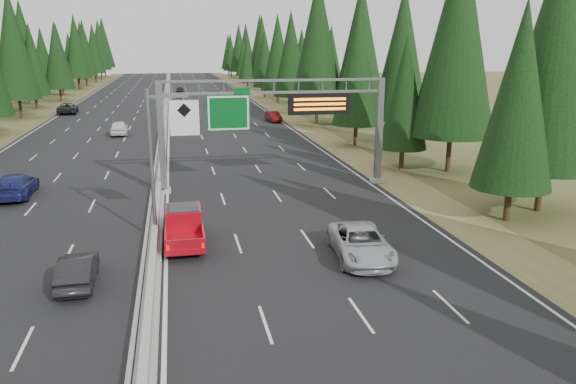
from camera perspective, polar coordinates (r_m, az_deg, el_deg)
The scene contains 18 objects.
road at distance 84.99m, azimuth -12.36°, elevation 7.53°, with size 32.00×260.00×0.08m, color black.
shoulder_right at distance 86.57m, azimuth -0.40°, elevation 7.99°, with size 3.60×260.00×0.06m, color olive.
shoulder_left at distance 87.10m, azimuth -24.22°, elevation 6.74°, with size 3.60×260.00×0.06m, color #474D24.
median_barrier at distance 84.95m, azimuth -12.37°, elevation 7.78°, with size 0.70×260.00×0.85m.
sign_gantry at distance 40.29m, azimuth -0.47°, elevation 7.68°, with size 16.75×0.98×7.80m.
hov_sign_pole at distance 29.85m, azimuth -12.65°, elevation 3.77°, with size 2.80×0.50×8.00m.
tree_row_right at distance 76.20m, azimuth 4.58°, elevation 13.94°, with size 11.58×242.91×18.95m.
silver_minivan at distance 27.69m, azimuth 7.42°, elevation -5.17°, with size 2.55×5.54×1.54m, color #AFB0B4.
red_pickup at distance 30.18m, azimuth -10.54°, elevation -3.19°, with size 1.94×5.44×1.77m.
car_ahead_green at distance 76.31m, azimuth -10.50°, elevation 7.44°, with size 1.79×4.46×1.52m, color #114C20.
car_ahead_dkred at distance 76.79m, azimuth -1.49°, elevation 7.66°, with size 1.44×4.13×1.36m, color #520C0B.
car_ahead_dkgrey at distance 102.65m, azimuth -6.21°, elevation 9.40°, with size 2.02×4.97×1.44m, color black.
car_ahead_white at distance 98.63m, azimuth -11.14°, elevation 9.02°, with size 2.53×5.48×1.52m, color #B2B2B2.
car_ahead_far at distance 124.46m, azimuth -10.90°, elevation 10.15°, with size 1.72×4.28×1.46m, color black.
car_onc_near at distance 26.19m, azimuth -20.59°, elevation -7.44°, with size 1.43×4.11×1.35m, color black.
car_onc_blue at distance 42.80m, azimuth -25.93°, elevation 0.63°, with size 2.25×5.54×1.61m, color navy.
car_onc_white at distance 68.19m, azimuth -16.78°, elevation 6.27°, with size 1.94×4.82×1.64m, color white.
car_onc_far at distance 92.23m, azimuth -21.48°, elevation 7.93°, with size 2.71×5.87×1.63m, color #222325.
Camera 1 is at (1.29, -4.37, 10.23)m, focal length 35.00 mm.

